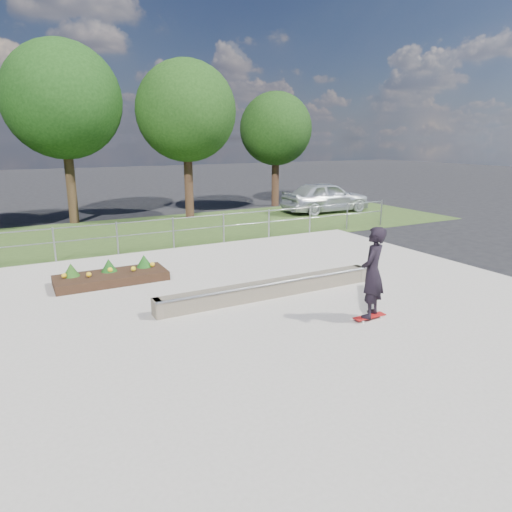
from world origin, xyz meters
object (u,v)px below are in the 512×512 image
Objects in this scene: grind_ledge at (270,289)px; skateboarder at (372,273)px; parked_car at (326,197)px; planter_bed at (111,275)px.

skateboarder is at bearing -63.15° from grind_ledge.
parked_car reaches higher than grind_ledge.
planter_bed is 1.43× the size of skateboarder.
grind_ledge is 2.00× the size of planter_bed.
planter_bed is at bearing 121.40° from parked_car.
skateboarder reaches higher than parked_car.
skateboarder reaches higher than grind_ledge.
skateboarder is (1.19, -2.36, 0.88)m from grind_ledge.
parked_car reaches higher than planter_bed.
skateboarder is at bearing -50.86° from planter_bed.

